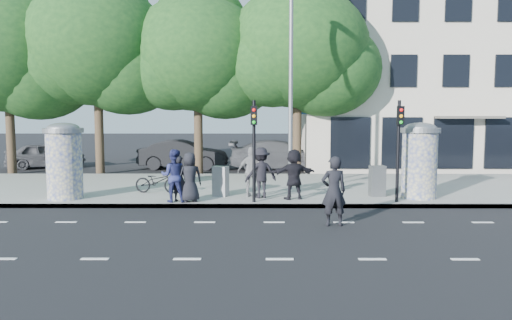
{
  "coord_description": "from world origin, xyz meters",
  "views": [
    {
      "loc": [
        -0.48,
        -12.7,
        3.18
      ],
      "look_at": [
        -0.53,
        3.5,
        1.6
      ],
      "focal_mm": 35.0,
      "sensor_mm": 36.0,
      "label": 1
    }
  ],
  "objects_px": {
    "ad_column_left": "(64,159)",
    "car_right": "(280,155)",
    "car_mid": "(183,155)",
    "ped_c": "(174,176)",
    "street_lamp": "(291,69)",
    "traffic_pole_near": "(254,140)",
    "ad_column_right": "(419,159)",
    "traffic_pole_far": "(399,140)",
    "man_road": "(334,191)",
    "cabinet_right": "(377,181)",
    "bicycle": "(157,181)",
    "ped_e": "(252,172)",
    "ped_d": "(261,173)",
    "car_left": "(46,155)",
    "cabinet_left": "(221,181)",
    "ped_b": "(179,179)",
    "ped_a": "(190,177)",
    "ped_f": "(294,174)"
  },
  "relations": [
    {
      "from": "cabinet_right",
      "to": "ped_c",
      "type": "bearing_deg",
      "value": -177.68
    },
    {
      "from": "ad_column_left",
      "to": "car_right",
      "type": "height_order",
      "value": "ad_column_left"
    },
    {
      "from": "ad_column_right",
      "to": "man_road",
      "type": "distance_m",
      "value": 5.18
    },
    {
      "from": "street_lamp",
      "to": "ped_c",
      "type": "distance_m",
      "value": 6.21
    },
    {
      "from": "traffic_pole_near",
      "to": "ped_b",
      "type": "distance_m",
      "value": 2.84
    },
    {
      "from": "car_mid",
      "to": "ped_c",
      "type": "bearing_deg",
      "value": -171.06
    },
    {
      "from": "ad_column_right",
      "to": "traffic_pole_far",
      "type": "bearing_deg",
      "value": -137.79
    },
    {
      "from": "ped_a",
      "to": "cabinet_right",
      "type": "distance_m",
      "value": 6.67
    },
    {
      "from": "man_road",
      "to": "car_right",
      "type": "distance_m",
      "value": 13.46
    },
    {
      "from": "bicycle",
      "to": "cabinet_left",
      "type": "distance_m",
      "value": 2.5
    },
    {
      "from": "street_lamp",
      "to": "man_road",
      "type": "bearing_deg",
      "value": -81.58
    },
    {
      "from": "ped_a",
      "to": "ped_b",
      "type": "relative_size",
      "value": 1.07
    },
    {
      "from": "ped_c",
      "to": "man_road",
      "type": "height_order",
      "value": "man_road"
    },
    {
      "from": "car_right",
      "to": "traffic_pole_near",
      "type": "bearing_deg",
      "value": 174.58
    },
    {
      "from": "car_mid",
      "to": "cabinet_left",
      "type": "bearing_deg",
      "value": -161.98
    },
    {
      "from": "man_road",
      "to": "car_right",
      "type": "relative_size",
      "value": 0.35
    },
    {
      "from": "ped_d",
      "to": "cabinet_right",
      "type": "distance_m",
      "value": 4.2
    },
    {
      "from": "bicycle",
      "to": "car_left",
      "type": "xyz_separation_m",
      "value": [
        -8.23,
        9.63,
        0.13
      ]
    },
    {
      "from": "traffic_pole_far",
      "to": "cabinet_right",
      "type": "xyz_separation_m",
      "value": [
        -0.39,
        1.22,
        -1.53
      ]
    },
    {
      "from": "cabinet_left",
      "to": "ped_b",
      "type": "bearing_deg",
      "value": -118.3
    },
    {
      "from": "ped_a",
      "to": "ped_f",
      "type": "relative_size",
      "value": 0.96
    },
    {
      "from": "ped_b",
      "to": "man_road",
      "type": "height_order",
      "value": "man_road"
    },
    {
      "from": "ad_column_right",
      "to": "ped_a",
      "type": "relative_size",
      "value": 1.58
    },
    {
      "from": "traffic_pole_far",
      "to": "ped_a",
      "type": "relative_size",
      "value": 2.03
    },
    {
      "from": "traffic_pole_far",
      "to": "ped_a",
      "type": "bearing_deg",
      "value": 179.53
    },
    {
      "from": "ped_a",
      "to": "cabinet_left",
      "type": "distance_m",
      "value": 1.54
    },
    {
      "from": "ad_column_left",
      "to": "ped_b",
      "type": "height_order",
      "value": "ad_column_left"
    },
    {
      "from": "ped_a",
      "to": "car_left",
      "type": "bearing_deg",
      "value": -69.74
    },
    {
      "from": "ped_d",
      "to": "car_mid",
      "type": "relative_size",
      "value": 0.37
    },
    {
      "from": "ad_column_right",
      "to": "bicycle",
      "type": "height_order",
      "value": "ad_column_right"
    },
    {
      "from": "traffic_pole_far",
      "to": "ped_d",
      "type": "bearing_deg",
      "value": 169.13
    },
    {
      "from": "traffic_pole_far",
      "to": "ped_d",
      "type": "distance_m",
      "value": 4.79
    },
    {
      "from": "bicycle",
      "to": "cabinet_left",
      "type": "height_order",
      "value": "cabinet_left"
    },
    {
      "from": "bicycle",
      "to": "ad_column_right",
      "type": "bearing_deg",
      "value": -87.58
    },
    {
      "from": "traffic_pole_near",
      "to": "traffic_pole_far",
      "type": "distance_m",
      "value": 4.8
    },
    {
      "from": "ad_column_left",
      "to": "ped_e",
      "type": "bearing_deg",
      "value": 3.16
    },
    {
      "from": "traffic_pole_near",
      "to": "ad_column_right",
      "type": "bearing_deg",
      "value": 8.89
    },
    {
      "from": "traffic_pole_far",
      "to": "car_left",
      "type": "distance_m",
      "value": 20.3
    },
    {
      "from": "ad_column_left",
      "to": "ped_d",
      "type": "distance_m",
      "value": 6.86
    },
    {
      "from": "ad_column_left",
      "to": "cabinet_right",
      "type": "relative_size",
      "value": 2.41
    },
    {
      "from": "ped_d",
      "to": "car_left",
      "type": "relative_size",
      "value": 0.42
    },
    {
      "from": "cabinet_right",
      "to": "car_left",
      "type": "distance_m",
      "value": 19.25
    },
    {
      "from": "ped_b",
      "to": "car_mid",
      "type": "distance_m",
      "value": 11.04
    },
    {
      "from": "street_lamp",
      "to": "ped_f",
      "type": "distance_m",
      "value": 4.38
    },
    {
      "from": "street_lamp",
      "to": "ped_a",
      "type": "height_order",
      "value": "street_lamp"
    },
    {
      "from": "traffic_pole_far",
      "to": "car_right",
      "type": "height_order",
      "value": "traffic_pole_far"
    },
    {
      "from": "cabinet_right",
      "to": "bicycle",
      "type": "bearing_deg",
      "value": 168.28
    },
    {
      "from": "car_right",
      "to": "ad_column_left",
      "type": "bearing_deg",
      "value": 143.13
    },
    {
      "from": "ad_column_right",
      "to": "cabinet_left",
      "type": "xyz_separation_m",
      "value": [
        -7.01,
        0.33,
        -0.85
      ]
    },
    {
      "from": "ped_c",
      "to": "car_mid",
      "type": "relative_size",
      "value": 0.37
    }
  ]
}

